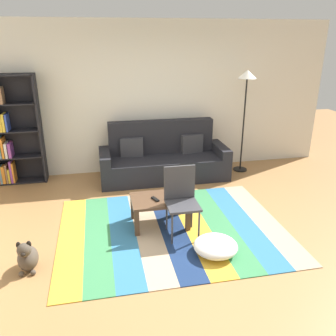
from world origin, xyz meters
The scene contains 11 objects.
ground_plane centered at (0.00, 0.00, 0.00)m, with size 14.00×14.00×0.00m, color #9E7042.
back_wall centered at (0.00, 2.55, 1.35)m, with size 6.80×0.10×2.70m, color silver.
rug centered at (-0.09, 0.18, 0.01)m, with size 2.95×2.28×0.01m.
couch centered at (0.14, 2.02, 0.34)m, with size 2.26×0.80×1.00m.
bookshelf centered at (-2.48, 2.31, 0.89)m, with size 0.90×0.28×1.86m.
coffee_table centered at (-0.23, 0.35, 0.33)m, with size 0.75×0.54×0.38m.
pouf centered at (0.29, -0.46, 0.10)m, with size 0.52×0.52×0.19m, color white.
dog centered at (-1.83, -0.33, 0.16)m, with size 0.22×0.35×0.40m.
standing_lamp centered at (1.65, 2.06, 1.55)m, with size 0.32×0.32×1.86m.
tv_remote centered at (-0.30, 0.31, 0.40)m, with size 0.04×0.15×0.02m, color black.
folding_chair centered at (0.00, 0.09, 0.53)m, with size 0.40×0.40×0.90m.
Camera 1 is at (-0.96, -3.77, 2.43)m, focal length 37.16 mm.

